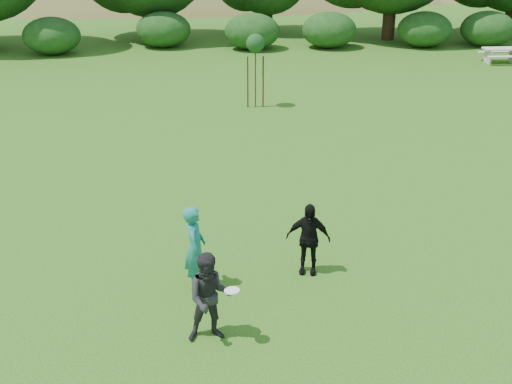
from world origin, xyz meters
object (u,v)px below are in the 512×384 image
player_black (308,239)px  sapling (255,45)px  picnic_table (501,53)px  player_grey (210,298)px  player_teal (195,248)px

player_black → sapling: sapling is taller
sapling → picnic_table: bearing=28.5°
player_black → picnic_table: size_ratio=0.88×
player_grey → picnic_table: player_grey is taller
player_grey → player_black: player_grey is taller
player_grey → picnic_table: (15.05, 21.98, -0.33)m
player_grey → player_black: (2.07, 2.17, -0.06)m
sapling → player_teal: bearing=-99.7°
player_grey → picnic_table: size_ratio=0.95×
player_teal → player_black: size_ratio=1.12×
player_black → picnic_table: (12.98, 19.81, -0.27)m
player_black → picnic_table: bearing=70.3°
player_teal → player_black: bearing=-80.2°
player_grey → player_black: 3.00m
sapling → picnic_table: sapling is taller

